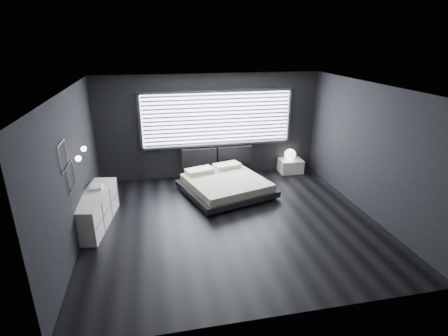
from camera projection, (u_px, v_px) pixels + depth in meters
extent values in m
plane|color=black|center=(232.00, 221.00, 7.42)|extent=(6.00, 6.00, 0.00)
plane|color=white|center=(233.00, 88.00, 6.43)|extent=(6.00, 6.00, 0.00)
cube|color=black|center=(210.00, 126.00, 9.45)|extent=(6.00, 0.04, 2.80)
cube|color=black|center=(281.00, 230.00, 4.41)|extent=(6.00, 0.04, 2.80)
cube|color=black|center=(72.00, 170.00, 6.36)|extent=(0.04, 5.50, 2.80)
cube|color=black|center=(369.00, 150.00, 7.49)|extent=(0.04, 5.50, 2.80)
cube|color=white|center=(217.00, 119.00, 9.39)|extent=(4.00, 0.02, 1.38)
cube|color=#47474C|center=(140.00, 122.00, 8.98)|extent=(0.06, 0.08, 1.48)
cube|color=#47474C|center=(289.00, 116.00, 9.75)|extent=(0.06, 0.08, 1.48)
cube|color=#47474C|center=(217.00, 91.00, 9.11)|extent=(4.14, 0.08, 0.06)
cube|color=#47474C|center=(218.00, 145.00, 9.62)|extent=(4.14, 0.08, 0.06)
cube|color=silver|center=(218.00, 119.00, 9.34)|extent=(3.94, 0.03, 1.32)
cube|color=black|center=(199.00, 158.00, 9.58)|extent=(0.96, 0.16, 0.52)
cube|color=black|center=(234.00, 155.00, 9.76)|extent=(0.96, 0.16, 0.52)
cylinder|color=silver|center=(74.00, 159.00, 6.35)|extent=(0.10, 0.02, 0.02)
sphere|color=#FFE5B7|center=(78.00, 159.00, 6.36)|extent=(0.11, 0.11, 0.11)
cylinder|color=silver|center=(80.00, 149.00, 6.90)|extent=(0.10, 0.02, 0.02)
sphere|color=#FFE5B7|center=(84.00, 149.00, 6.91)|extent=(0.11, 0.11, 0.11)
cube|color=#47474C|center=(61.00, 143.00, 5.62)|extent=(0.01, 0.46, 0.02)
cube|color=#47474C|center=(65.00, 169.00, 5.79)|extent=(0.01, 0.46, 0.02)
cube|color=#47474C|center=(66.00, 152.00, 5.92)|extent=(0.01, 0.02, 0.46)
cube|color=#47474C|center=(60.00, 161.00, 5.49)|extent=(0.01, 0.02, 0.46)
cube|color=#47474C|center=(69.00, 165.00, 6.02)|extent=(0.01, 0.46, 0.02)
cube|color=#47474C|center=(73.00, 189.00, 6.18)|extent=(0.01, 0.46, 0.02)
cube|color=#47474C|center=(73.00, 172.00, 6.31)|extent=(0.01, 0.02, 0.46)
cube|color=#47474C|center=(68.00, 182.00, 5.89)|extent=(0.01, 0.02, 0.46)
cube|color=black|center=(209.00, 213.00, 7.72)|extent=(0.13, 0.13, 0.07)
cube|color=black|center=(272.00, 197.00, 8.47)|extent=(0.13, 0.13, 0.07)
cube|color=black|center=(183.00, 188.00, 8.96)|extent=(0.13, 0.13, 0.07)
cube|color=black|center=(240.00, 176.00, 9.72)|extent=(0.13, 0.13, 0.07)
cube|color=black|center=(226.00, 188.00, 8.68)|extent=(2.42, 2.36, 0.14)
cube|color=#B7B095|center=(226.00, 183.00, 8.62)|extent=(2.18, 2.18, 0.18)
cube|color=#EEE7C9|center=(200.00, 171.00, 8.96)|extent=(0.77, 0.56, 0.12)
cube|color=#EEE7C9|center=(227.00, 166.00, 9.32)|extent=(0.77, 0.56, 0.12)
cube|color=white|center=(290.00, 166.00, 10.08)|extent=(0.65, 0.54, 0.38)
sphere|color=white|center=(290.00, 154.00, 9.93)|extent=(0.32, 0.32, 0.32)
cube|color=white|center=(96.00, 209.00, 7.19)|extent=(0.76, 1.80, 0.70)
cube|color=#47474C|center=(108.00, 209.00, 7.20)|extent=(0.28, 1.71, 0.68)
cube|color=white|center=(96.00, 187.00, 7.31)|extent=(0.27, 0.34, 0.04)
cube|color=white|center=(96.00, 186.00, 7.28)|extent=(0.24, 0.32, 0.03)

